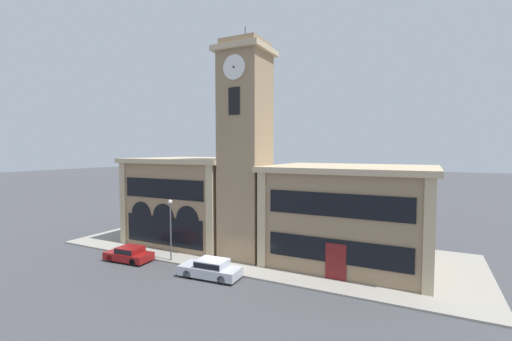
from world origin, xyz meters
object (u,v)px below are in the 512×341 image
Objects in this scene: parked_car_mid at (211,268)px; street_lamp at (171,220)px; bollard at (226,264)px; parked_car_near at (129,254)px.

street_lamp is (-5.09, 1.50, 2.88)m from parked_car_mid.
bollard is (5.56, -0.03, -2.94)m from street_lamp.
parked_car_near is 3.89× the size of bollard.
street_lamp reaches higher than parked_car_mid.
parked_car_mid is at bearing -16.40° from street_lamp.
parked_car_mid is 0.92× the size of street_lamp.
parked_car_mid is 1.54m from bollard.
parked_car_near is 8.98m from bollard.
street_lamp is 4.88× the size of bollard.
parked_car_near is 4.67m from street_lamp.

